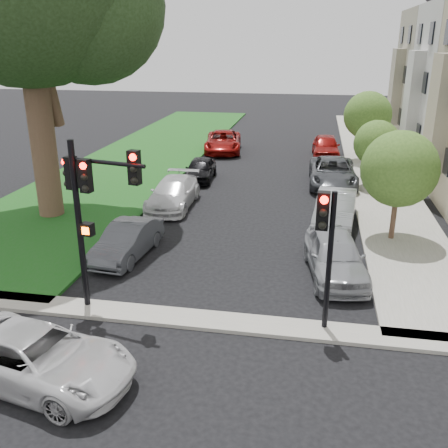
% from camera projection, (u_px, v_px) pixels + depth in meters
% --- Properties ---
extents(ground, '(140.00, 140.00, 0.00)m').
position_uv_depth(ground, '(189.00, 363.00, 12.85)').
color(ground, black).
rests_on(ground, ground).
extents(grass_strip, '(8.00, 44.00, 0.12)m').
position_uv_depth(grass_strip, '(150.00, 153.00, 36.50)').
color(grass_strip, '#165A13').
rests_on(grass_strip, ground).
extents(sidewalk_right, '(3.50, 44.00, 0.12)m').
position_uv_depth(sidewalk_right, '(372.00, 162.00, 33.85)').
color(sidewalk_right, gray).
rests_on(sidewalk_right, ground).
extents(sidewalk_cross, '(60.00, 1.00, 0.12)m').
position_uv_depth(sidewalk_cross, '(206.00, 320.00, 14.68)').
color(sidewalk_cross, gray).
rests_on(sidewalk_cross, ground).
extents(small_tree_a, '(3.04, 3.04, 4.56)m').
position_uv_depth(small_tree_a, '(399.00, 169.00, 19.67)').
color(small_tree_a, brown).
rests_on(small_tree_a, ground).
extents(small_tree_b, '(2.53, 2.53, 3.79)m').
position_uv_depth(small_tree_b, '(377.00, 143.00, 27.23)').
color(small_tree_b, brown).
rests_on(small_tree_b, ground).
extents(small_tree_c, '(3.15, 3.15, 4.73)m').
position_uv_depth(small_tree_c, '(368.00, 115.00, 33.05)').
color(small_tree_c, brown).
rests_on(small_tree_c, ground).
extents(traffic_signal_main, '(2.56, 0.71, 5.24)m').
position_uv_depth(traffic_signal_main, '(90.00, 197.00, 14.24)').
color(traffic_signal_main, black).
rests_on(traffic_signal_main, ground).
extents(traffic_signal_secondary, '(0.52, 0.42, 4.14)m').
position_uv_depth(traffic_signal_secondary, '(326.00, 236.00, 13.32)').
color(traffic_signal_secondary, black).
rests_on(traffic_signal_secondary, ground).
extents(car_cross_near, '(5.23, 3.17, 1.36)m').
position_uv_depth(car_cross_near, '(37.00, 357.00, 11.94)').
color(car_cross_near, silver).
rests_on(car_cross_near, ground).
extents(car_parked_0, '(2.48, 4.76, 1.55)m').
position_uv_depth(car_parked_0, '(335.00, 255.00, 17.36)').
color(car_parked_0, '#999BA0').
rests_on(car_parked_0, ground).
extents(car_parked_1, '(2.10, 4.84, 1.55)m').
position_uv_depth(car_parked_1, '(335.00, 210.00, 22.06)').
color(car_parked_1, '#999BA0').
rests_on(car_parked_1, ground).
extents(car_parked_2, '(2.72, 5.65, 1.55)m').
position_uv_depth(car_parked_2, '(333.00, 172.00, 28.30)').
color(car_parked_2, '#3F4247').
rests_on(car_parked_2, ground).
extents(car_parked_3, '(2.00, 4.64, 1.56)m').
position_uv_depth(car_parked_3, '(326.00, 146.00, 35.26)').
color(car_parked_3, maroon).
rests_on(car_parked_3, ground).
extents(car_parked_5, '(1.77, 4.14, 1.33)m').
position_uv_depth(car_parked_5, '(127.00, 241.00, 18.92)').
color(car_parked_5, '#3F4247').
rests_on(car_parked_5, ground).
extents(car_parked_6, '(2.09, 4.92, 1.41)m').
position_uv_depth(car_parked_6, '(173.00, 193.00, 24.65)').
color(car_parked_6, silver).
rests_on(car_parked_6, ground).
extents(car_parked_7, '(1.77, 3.97, 1.33)m').
position_uv_depth(car_parked_7, '(200.00, 169.00, 29.44)').
color(car_parked_7, black).
rests_on(car_parked_7, ground).
extents(car_parked_8, '(3.28, 5.82, 1.54)m').
position_uv_depth(car_parked_8, '(223.00, 142.00, 36.96)').
color(car_parked_8, maroon).
rests_on(car_parked_8, ground).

